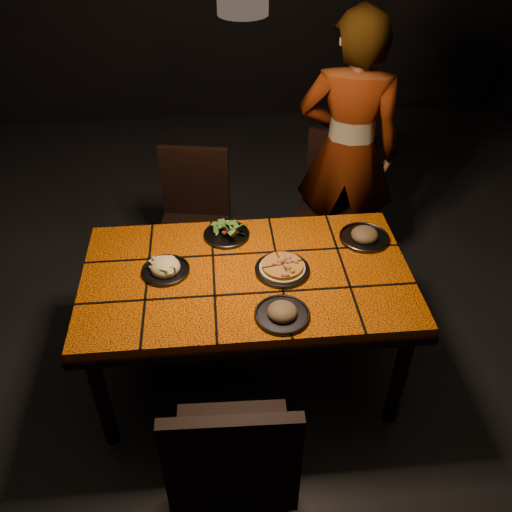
{
  "coord_description": "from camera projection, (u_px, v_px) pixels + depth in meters",
  "views": [
    {
      "loc": [
        -0.14,
        -2.0,
        2.46
      ],
      "look_at": [
        0.05,
        0.04,
        0.82
      ],
      "focal_mm": 38.0,
      "sensor_mm": 36.0,
      "label": 1
    }
  ],
  "objects": [
    {
      "name": "plate_mushroom_a",
      "position": [
        282.0,
        313.0,
        2.39
      ],
      "size": [
        0.25,
        0.25,
        0.08
      ],
      "color": "#35353A",
      "rests_on": "dining_table"
    },
    {
      "name": "chair_far_right",
      "position": [
        334.0,
        197.0,
        3.55
      ],
      "size": [
        0.57,
        0.57,
        0.96
      ],
      "rotation": [
        0.0,
        0.0,
        -0.42
      ],
      "color": "black",
      "rests_on": "ground"
    },
    {
      "name": "plate_pasta",
      "position": [
        165.0,
        268.0,
        2.63
      ],
      "size": [
        0.24,
        0.24,
        0.08
      ],
      "color": "#35353A",
      "rests_on": "dining_table"
    },
    {
      "name": "plate_mushroom_b",
      "position": [
        365.0,
        235.0,
        2.84
      ],
      "size": [
        0.26,
        0.26,
        0.09
      ],
      "color": "#35353A",
      "rests_on": "dining_table"
    },
    {
      "name": "chair_far_left",
      "position": [
        194.0,
        214.0,
        3.41
      ],
      "size": [
        0.5,
        0.5,
        0.95
      ],
      "rotation": [
        0.0,
        0.0,
        -0.18
      ],
      "color": "black",
      "rests_on": "ground"
    },
    {
      "name": "diner",
      "position": [
        348.0,
        152.0,
        3.35
      ],
      "size": [
        0.73,
        0.59,
        1.74
      ],
      "primitive_type": "imported",
      "rotation": [
        0.0,
        0.0,
        2.84
      ],
      "color": "brown",
      "rests_on": "ground"
    },
    {
      "name": "dining_table",
      "position": [
        247.0,
        285.0,
        2.69
      ],
      "size": [
        1.62,
        0.92,
        0.75
      ],
      "color": "#DA5D06",
      "rests_on": "ground"
    },
    {
      "name": "room_shell",
      "position": [
        245.0,
        131.0,
        2.17
      ],
      "size": [
        6.04,
        7.04,
        3.08
      ],
      "color": "black",
      "rests_on": "ground"
    },
    {
      "name": "chair_near",
      "position": [
        233.0,
        463.0,
        2.03
      ],
      "size": [
        0.48,
        0.48,
        1.03
      ],
      "rotation": [
        0.0,
        0.0,
        3.11
      ],
      "color": "black",
      "rests_on": "ground"
    },
    {
      "name": "plate_salad",
      "position": [
        226.0,
        232.0,
        2.86
      ],
      "size": [
        0.24,
        0.24,
        0.07
      ],
      "color": "#35353A",
      "rests_on": "dining_table"
    },
    {
      "name": "plate_pizza",
      "position": [
        282.0,
        268.0,
        2.64
      ],
      "size": [
        0.27,
        0.27,
        0.04
      ],
      "color": "#35353A",
      "rests_on": "dining_table"
    }
  ]
}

